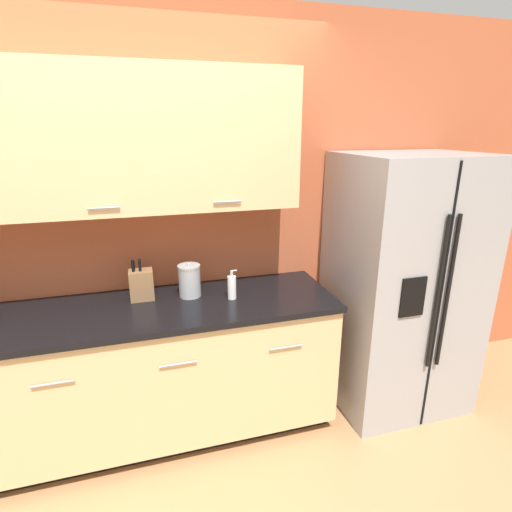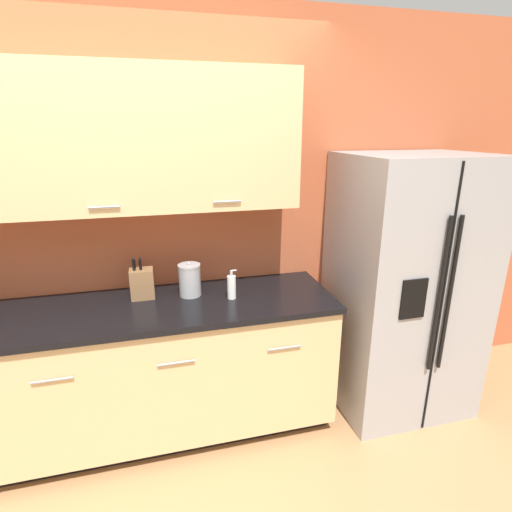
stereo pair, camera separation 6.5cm
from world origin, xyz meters
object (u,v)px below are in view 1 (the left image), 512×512
object	(u,v)px
soap_dispenser	(232,287)
steel_canister	(190,281)
refrigerator	(401,284)
knife_block	(141,284)

from	to	relation	value
soap_dispenser	steel_canister	xyz separation A→B (m)	(-0.24, 0.11, 0.03)
refrigerator	knife_block	xyz separation A→B (m)	(-1.69, 0.18, 0.12)
refrigerator	knife_block	size ratio (longest dim) A/B	6.68
knife_block	steel_canister	bearing A→B (deg)	-6.77
soap_dispenser	steel_canister	world-z (taller)	steel_canister
refrigerator	knife_block	distance (m)	1.71
knife_block	soap_dispenser	xyz separation A→B (m)	(0.52, -0.14, -0.02)
knife_block	steel_canister	world-z (taller)	knife_block
soap_dispenser	steel_canister	distance (m)	0.26
knife_block	soap_dispenser	bearing A→B (deg)	-15.49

